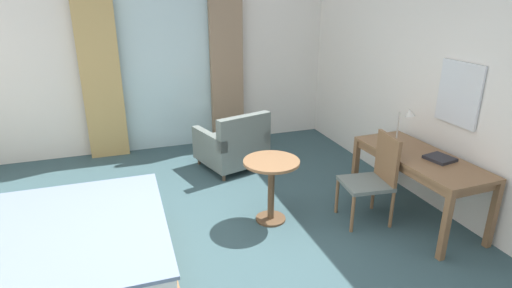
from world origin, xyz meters
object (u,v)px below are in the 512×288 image
object	(u,v)px
bed	(20,265)
desk_chair	(374,175)
desk_lamp	(406,120)
round_cafe_table	(271,177)
closed_book	(440,158)
armchair_by_window	(233,146)
writing_desk	(420,163)

from	to	relation	value
bed	desk_chair	bearing A→B (deg)	1.73
desk_chair	bed	bearing A→B (deg)	-178.27
desk_lamp	round_cafe_table	xyz separation A→B (m)	(-1.48, 0.16, -0.52)
desk_chair	closed_book	world-z (taller)	desk_chair
bed	armchair_by_window	bearing A→B (deg)	39.58
desk_lamp	round_cafe_table	size ratio (longest dim) A/B	0.65
writing_desk	armchair_by_window	bearing A→B (deg)	127.56
desk_chair	round_cafe_table	size ratio (longest dim) A/B	1.37
desk_chair	armchair_by_window	bearing A→B (deg)	119.36
desk_chair	desk_lamp	world-z (taller)	desk_lamp
writing_desk	closed_book	size ratio (longest dim) A/B	6.01
writing_desk	desk_lamp	xyz separation A→B (m)	(-0.01, 0.29, 0.39)
bed	desk_chair	size ratio (longest dim) A/B	2.39
desk_chair	closed_book	xyz separation A→B (m)	(0.56, -0.28, 0.22)
closed_book	bed	bearing A→B (deg)	167.18
writing_desk	bed	bearing A→B (deg)	179.77
desk_chair	closed_book	distance (m)	0.66
round_cafe_table	desk_lamp	bearing A→B (deg)	-6.00
writing_desk	desk_lamp	world-z (taller)	desk_lamp
writing_desk	armchair_by_window	xyz separation A→B (m)	(-1.48, 1.92, -0.31)
armchair_by_window	bed	bearing A→B (deg)	-140.42
writing_desk	round_cafe_table	bearing A→B (deg)	163.35
closed_book	round_cafe_table	world-z (taller)	closed_book
bed	closed_book	distance (m)	3.91
bed	round_cafe_table	world-z (taller)	bed
writing_desk	closed_book	world-z (taller)	closed_book
desk_lamp	desk_chair	bearing A→B (deg)	-159.15
closed_book	armchair_by_window	bearing A→B (deg)	116.83
desk_chair	round_cafe_table	world-z (taller)	desk_chair
desk_chair	round_cafe_table	xyz separation A→B (m)	(-1.02, 0.33, -0.01)
writing_desk	desk_chair	world-z (taller)	desk_chair
desk_lamp	closed_book	distance (m)	0.54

